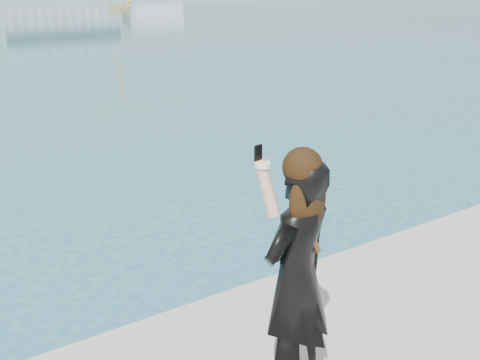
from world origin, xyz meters
name	(u,v)px	position (x,y,z in m)	size (l,w,h in m)	color
buoy_near	(129,3)	(34.11, 76.73, 0.00)	(0.50, 0.50, 0.50)	yellow
woman	(297,271)	(-0.23, -0.47, 1.75)	(0.73, 0.56, 1.88)	black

